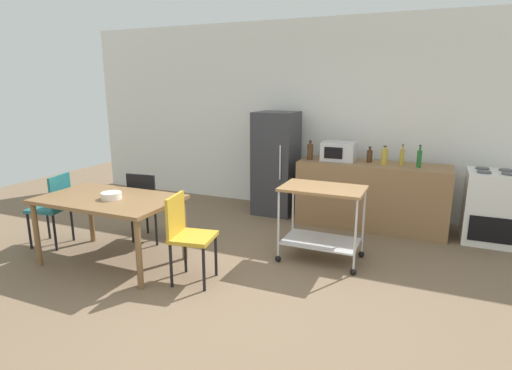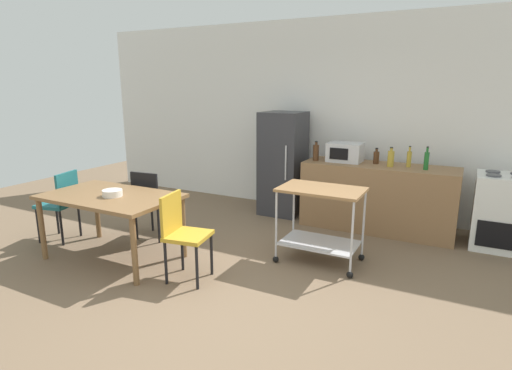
% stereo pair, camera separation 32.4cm
% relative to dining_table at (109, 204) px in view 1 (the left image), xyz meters
% --- Properties ---
extents(ground_plane, '(12.00, 12.00, 0.00)m').
position_rel_dining_table_xyz_m(ground_plane, '(1.55, -0.23, -0.67)').
color(ground_plane, brown).
extents(back_wall, '(8.40, 0.12, 2.90)m').
position_rel_dining_table_xyz_m(back_wall, '(1.55, 2.97, 0.78)').
color(back_wall, white).
rests_on(back_wall, ground_plane).
extents(kitchen_counter, '(2.00, 0.64, 0.90)m').
position_rel_dining_table_xyz_m(kitchen_counter, '(2.45, 2.37, -0.22)').
color(kitchen_counter, olive).
rests_on(kitchen_counter, ground_plane).
extents(dining_table, '(1.50, 0.90, 0.75)m').
position_rel_dining_table_xyz_m(dining_table, '(0.00, 0.00, 0.00)').
color(dining_table, brown).
rests_on(dining_table, ground_plane).
extents(chair_teal, '(0.48, 0.48, 0.89)m').
position_rel_dining_table_xyz_m(chair_teal, '(-1.00, 0.12, -0.15)').
color(chair_teal, '#1E666B').
rests_on(chair_teal, ground_plane).
extents(chair_black, '(0.44, 0.44, 0.89)m').
position_rel_dining_table_xyz_m(chair_black, '(-0.03, 0.68, -0.15)').
color(chair_black, black).
rests_on(chair_black, ground_plane).
extents(chair_mustard, '(0.46, 0.46, 0.89)m').
position_rel_dining_table_xyz_m(chair_mustard, '(1.02, -0.05, -0.15)').
color(chair_mustard, gold).
rests_on(chair_mustard, ground_plane).
extents(stove_oven, '(0.60, 0.61, 0.92)m').
position_rel_dining_table_xyz_m(stove_oven, '(3.90, 2.39, -0.22)').
color(stove_oven, white).
rests_on(stove_oven, ground_plane).
extents(refrigerator, '(0.60, 0.63, 1.55)m').
position_rel_dining_table_xyz_m(refrigerator, '(1.00, 2.47, 0.10)').
color(refrigerator, '#333338').
rests_on(refrigerator, ground_plane).
extents(kitchen_cart, '(0.91, 0.57, 0.85)m').
position_rel_dining_table_xyz_m(kitchen_cart, '(2.11, 0.99, -0.10)').
color(kitchen_cart, olive).
rests_on(kitchen_cart, ground_plane).
extents(bottle_olive_oil, '(0.08, 0.08, 0.27)m').
position_rel_dining_table_xyz_m(bottle_olive_oil, '(1.58, 2.29, 0.35)').
color(bottle_olive_oil, '#4C2D19').
rests_on(bottle_olive_oil, kitchen_counter).
extents(microwave, '(0.46, 0.35, 0.26)m').
position_rel_dining_table_xyz_m(microwave, '(1.97, 2.40, 0.36)').
color(microwave, silver).
rests_on(microwave, kitchen_counter).
extents(bottle_sparkling_water, '(0.08, 0.08, 0.21)m').
position_rel_dining_table_xyz_m(bottle_sparkling_water, '(2.39, 2.44, 0.32)').
color(bottle_sparkling_water, '#4C2D19').
rests_on(bottle_sparkling_water, kitchen_counter).
extents(bottle_sesame_oil, '(0.08, 0.08, 0.26)m').
position_rel_dining_table_xyz_m(bottle_sesame_oil, '(2.60, 2.32, 0.34)').
color(bottle_sesame_oil, gold).
rests_on(bottle_sesame_oil, kitchen_counter).
extents(bottle_soy_sauce, '(0.06, 0.06, 0.27)m').
position_rel_dining_table_xyz_m(bottle_soy_sauce, '(2.81, 2.40, 0.34)').
color(bottle_soy_sauce, gold).
rests_on(bottle_soy_sauce, kitchen_counter).
extents(bottle_vinegar, '(0.06, 0.06, 0.29)m').
position_rel_dining_table_xyz_m(bottle_vinegar, '(3.03, 2.31, 0.35)').
color(bottle_vinegar, '#1E6628').
rests_on(bottle_vinegar, kitchen_counter).
extents(fruit_bowl, '(0.21, 0.21, 0.07)m').
position_rel_dining_table_xyz_m(fruit_bowl, '(0.07, -0.03, 0.12)').
color(fruit_bowl, white).
rests_on(fruit_bowl, dining_table).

